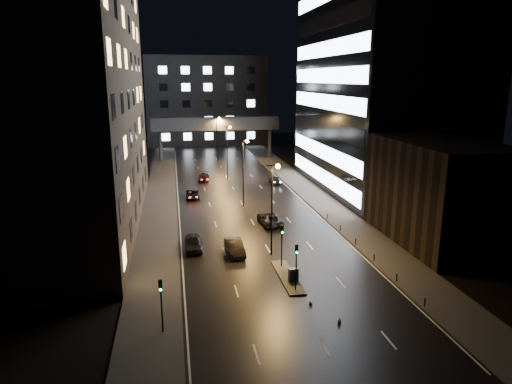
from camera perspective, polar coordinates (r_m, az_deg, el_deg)
ground at (r=80.76m, az=-2.89°, el=0.50°), size 160.00×160.00×0.00m
sidewalk_left at (r=75.29m, az=-11.86°, el=-0.73°), size 5.00×110.00×0.15m
sidewalk_right at (r=78.58m, az=6.67°, el=0.10°), size 5.00×110.00×0.15m
building_left at (r=63.10m, az=-22.39°, el=14.04°), size 15.00×48.00×40.00m
building_right_low at (r=57.18m, az=21.75°, el=0.00°), size 10.00×18.00×12.00m
building_right_glass at (r=81.87m, az=15.66°, el=16.08°), size 20.00×36.00×45.00m
building_far at (r=136.39m, az=-6.23°, el=11.28°), size 34.00×14.00×25.00m
skybridge at (r=108.85m, az=-5.05°, el=8.43°), size 30.00×3.00×10.00m
median_island at (r=45.30m, az=3.95°, el=-10.53°), size 1.60×8.00×0.15m
traffic_signal_near at (r=46.39m, az=3.26°, el=-5.88°), size 0.28×0.34×4.40m
traffic_signal_far at (r=41.43m, az=5.06°, el=-8.42°), size 0.28×0.34×4.40m
traffic_signal_corner at (r=35.65m, az=-11.78°, el=-12.84°), size 0.28×0.34×4.40m
bollard_row at (r=52.17m, az=13.40°, el=-7.06°), size 0.12×25.12×0.90m
streetlight_near at (r=48.61m, az=2.18°, el=-0.73°), size 1.45×0.50×10.15m
streetlight_mid_a at (r=67.80m, az=-1.48°, el=3.51°), size 1.45×0.50×10.15m
streetlight_mid_b at (r=87.36m, az=-3.53°, el=5.87°), size 1.45×0.50×10.15m
streetlight_far at (r=107.08m, az=-4.84°, el=7.35°), size 1.45×0.50×10.15m
car_away_a at (r=52.22m, az=-7.83°, el=-6.35°), size 1.92×4.76×1.62m
car_away_b at (r=50.67m, az=-2.68°, el=-6.91°), size 1.94×4.84×1.57m
car_away_c at (r=74.29m, az=-7.92°, el=-0.31°), size 2.18×4.64×1.28m
car_away_d at (r=86.69m, az=-6.52°, el=1.84°), size 2.48×4.96×1.38m
car_toward_a at (r=60.59m, az=1.73°, el=-3.35°), size 2.90×5.73×1.55m
car_toward_b at (r=84.02m, az=2.38°, el=1.49°), size 2.28×4.58×1.28m
utility_cabinet at (r=44.23m, az=4.67°, el=-10.22°), size 0.97×0.63×1.20m
cone_a at (r=40.45m, az=6.85°, el=-13.54°), size 0.44×0.44×0.45m
cone_b at (r=38.06m, az=10.39°, el=-15.49°), size 0.38×0.38×0.53m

